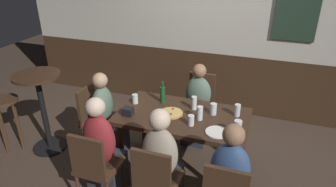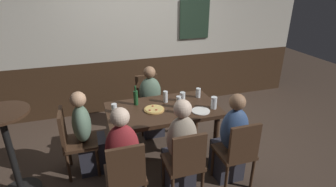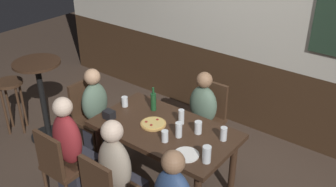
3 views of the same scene
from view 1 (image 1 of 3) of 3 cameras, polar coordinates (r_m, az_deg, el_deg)
ground_plane at (r=3.76m, az=2.56°, el=-13.85°), size 12.00×12.00×0.00m
wall_back at (r=4.64m, az=9.12°, el=11.79°), size 6.40×0.13×2.60m
dining_table at (r=3.39m, az=2.77°, el=-5.40°), size 1.44×0.81×0.74m
chair_head_west at (r=3.89m, az=-13.55°, el=-4.25°), size 0.40×0.40×0.88m
chair_mid_near at (r=2.85m, az=-2.33°, el=-16.11°), size 0.40×0.40×0.88m
chair_mid_far at (r=4.16m, az=6.04°, el=-1.60°), size 0.40×0.40×0.88m
chair_left_near at (r=3.09m, az=-13.64°, el=-13.07°), size 0.40×0.40×0.88m
person_head_west at (r=3.83m, az=-11.40°, el=-5.18°), size 0.37×0.34×1.10m
person_mid_near at (r=2.96m, az=-1.14°, el=-14.21°), size 0.34×0.37×1.17m
person_mid_far at (r=4.03m, az=5.44°, el=-3.16°), size 0.34×0.37×1.09m
person_right_near at (r=2.86m, az=11.39°, el=-16.82°), size 0.34×0.37×1.15m
person_left_near at (r=3.20m, az=-12.09°, el=-11.45°), size 0.34×0.37×1.17m
pizza at (r=3.34m, az=0.61°, el=-3.70°), size 0.26×0.26×0.03m
pint_glass_pale at (r=3.13m, az=4.38°, el=-5.21°), size 0.07×0.07×0.11m
pint_glass_stout at (r=3.42m, az=4.97°, el=-1.92°), size 0.06×0.06×0.16m
highball_clear at (r=3.03m, az=13.05°, el=-6.45°), size 0.08×0.08×0.16m
tumbler_short at (r=3.58m, az=-6.27°, el=-1.10°), size 0.07×0.07×0.11m
tumbler_water at (r=3.36m, az=8.59°, el=-3.03°), size 0.07×0.07×0.13m
beer_glass_tall at (r=3.23m, az=6.04°, el=-3.84°), size 0.07×0.07×0.15m
pint_glass_amber at (r=3.37m, az=12.99°, el=-3.25°), size 0.07×0.07×0.14m
beer_bottle_green at (r=3.55m, az=-1.03°, el=-0.13°), size 0.06×0.06×0.27m
plate_white_large at (r=3.06m, az=9.26°, el=-7.25°), size 0.23×0.23×0.01m
condiment_caddy at (r=3.33m, az=-7.60°, el=-3.40°), size 0.11×0.09×0.09m
side_bar_table at (r=4.07m, az=-22.69°, el=-2.31°), size 0.56×0.56×1.05m
bar_stool at (r=4.31m, az=-28.37°, el=-2.75°), size 0.34×0.34×0.72m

